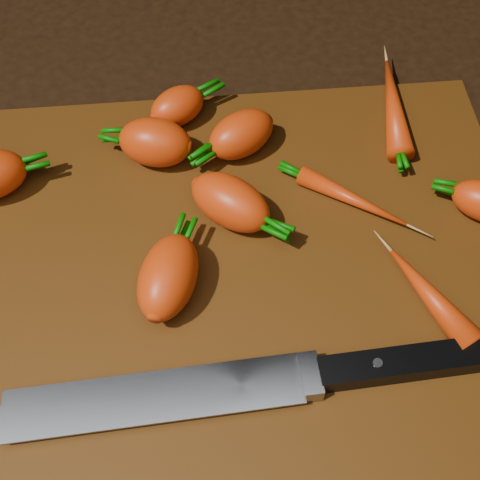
{
  "coord_description": "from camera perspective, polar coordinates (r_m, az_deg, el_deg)",
  "views": [
    {
      "loc": [
        -0.03,
        -0.3,
        0.5
      ],
      "look_at": [
        0.0,
        0.01,
        0.03
      ],
      "focal_mm": 50.0,
      "sensor_mm": 36.0,
      "label": 1
    }
  ],
  "objects": [
    {
      "name": "carrot_1",
      "position": [
        0.63,
        -7.26,
        8.27
      ],
      "size": [
        0.08,
        0.06,
        0.05
      ],
      "primitive_type": "ellipsoid",
      "rotation": [
        0.0,
        0.0,
        2.87
      ],
      "color": "#E63C0B",
      "rests_on": "cutting_board"
    },
    {
      "name": "carrot_7",
      "position": [
        0.69,
        12.96,
        11.1
      ],
      "size": [
        0.04,
        0.13,
        0.03
      ],
      "primitive_type": "ellipsoid",
      "rotation": [
        0.0,
        0.0,
        1.46
      ],
      "color": "#E63C0B",
      "rests_on": "cutting_board"
    },
    {
      "name": "ground",
      "position": [
        0.59,
        0.09,
        -2.67
      ],
      "size": [
        2.0,
        2.0,
        0.01
      ],
      "primitive_type": "cube",
      "color": "black"
    },
    {
      "name": "carrot_5",
      "position": [
        0.67,
        -5.37,
        11.27
      ],
      "size": [
        0.07,
        0.06,
        0.04
      ],
      "primitive_type": "ellipsoid",
      "rotation": [
        0.0,
        0.0,
        0.56
      ],
      "color": "#E63C0B",
      "rests_on": "cutting_board"
    },
    {
      "name": "knife",
      "position": [
        0.52,
        -4.86,
        -12.9
      ],
      "size": [
        0.37,
        0.05,
        0.02
      ],
      "rotation": [
        0.0,
        0.0,
        0.05
      ],
      "color": "gray",
      "rests_on": "cutting_board"
    },
    {
      "name": "carrot_4",
      "position": [
        0.63,
        0.09,
        9.01
      ],
      "size": [
        0.08,
        0.07,
        0.04
      ],
      "primitive_type": "ellipsoid",
      "rotation": [
        0.0,
        0.0,
        3.68
      ],
      "color": "#E63C0B",
      "rests_on": "cutting_board"
    },
    {
      "name": "cutting_board",
      "position": [
        0.58,
        0.09,
        -2.12
      ],
      "size": [
        0.5,
        0.4,
        0.01
      ],
      "primitive_type": "cube",
      "color": "#4E2808",
      "rests_on": "ground"
    },
    {
      "name": "carrot_2",
      "position": [
        0.58,
        -0.82,
        3.25
      ],
      "size": [
        0.09,
        0.08,
        0.04
      ],
      "primitive_type": "ellipsoid",
      "rotation": [
        0.0,
        0.0,
        -0.7
      ],
      "color": "#E63C0B",
      "rests_on": "cutting_board"
    },
    {
      "name": "carrot_9",
      "position": [
        0.56,
        15.93,
        -4.64
      ],
      "size": [
        0.07,
        0.1,
        0.03
      ],
      "primitive_type": "ellipsoid",
      "rotation": [
        0.0,
        0.0,
        2.02
      ],
      "color": "#E63C0B",
      "rests_on": "cutting_board"
    },
    {
      "name": "carrot_8",
      "position": [
        0.61,
        9.58,
        3.47
      ],
      "size": [
        0.1,
        0.08,
        0.02
      ],
      "primitive_type": "ellipsoid",
      "rotation": [
        0.0,
        0.0,
        -0.65
      ],
      "color": "#E63C0B",
      "rests_on": "cutting_board"
    },
    {
      "name": "carrot_3",
      "position": [
        0.54,
        -6.16,
        -3.15
      ],
      "size": [
        0.07,
        0.09,
        0.05
      ],
      "primitive_type": "ellipsoid",
      "rotation": [
        0.0,
        0.0,
        1.25
      ],
      "color": "#E63C0B",
      "rests_on": "cutting_board"
    }
  ]
}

